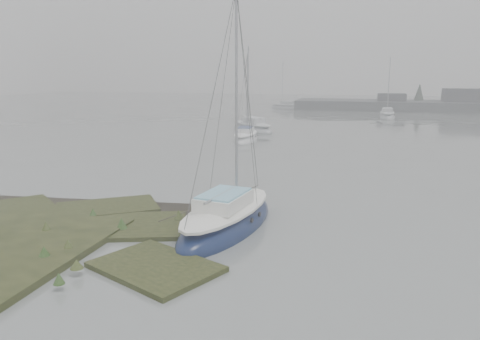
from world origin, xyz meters
name	(u,v)px	position (x,y,z in m)	size (l,w,h in m)	color
ground	(293,135)	(0.00, 30.00, 0.00)	(160.00, 160.00, 0.00)	slate
sailboat_main	(227,221)	(1.50, 3.50, 0.29)	(3.11, 6.78, 9.22)	#0F1A3D
sailboat_white	(246,138)	(-3.26, 25.22, 0.24)	(2.17, 5.56, 7.69)	silver
sailboat_far_a	(252,128)	(-4.22, 31.71, 0.27)	(5.80, 5.74, 8.67)	#A6ABB0
sailboat_far_b	(387,116)	(8.96, 49.03, 0.25)	(1.91, 5.68, 8.00)	#B5BABF
sailboat_far_c	(286,107)	(-5.59, 60.14, 0.24)	(5.65, 3.81, 7.62)	#A7ABAF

